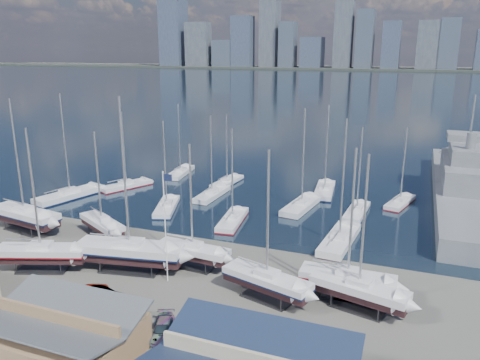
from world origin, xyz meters
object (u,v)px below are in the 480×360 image
at_px(car_a, 80,295).
at_px(sailboat_cradle_0, 25,215).
at_px(naval_ship_east, 463,190).
at_px(flagpole, 166,220).

bearing_deg(car_a, sailboat_cradle_0, 163.41).
height_order(naval_ship_east, car_a, naval_ship_east).
distance_m(naval_ship_east, flagpole, 52.24).
bearing_deg(flagpole, sailboat_cradle_0, 167.11).
xyz_separation_m(sailboat_cradle_0, car_a, (19.15, -12.39, -1.51)).
relative_size(sailboat_cradle_0, naval_ship_east, 0.33).
distance_m(sailboat_cradle_0, car_a, 22.86).
bearing_deg(naval_ship_east, car_a, 142.85).
bearing_deg(flagpole, naval_ship_east, 53.67).
relative_size(sailboat_cradle_0, car_a, 4.64).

